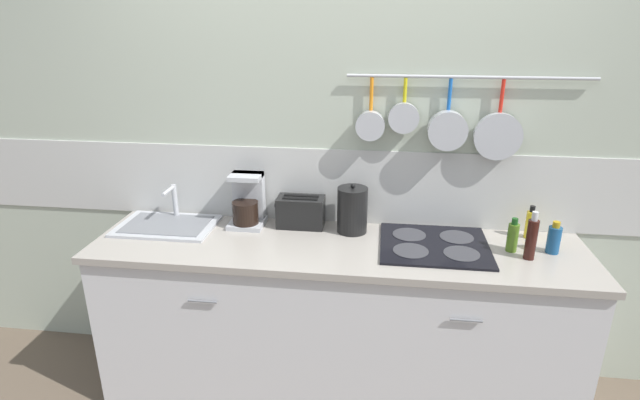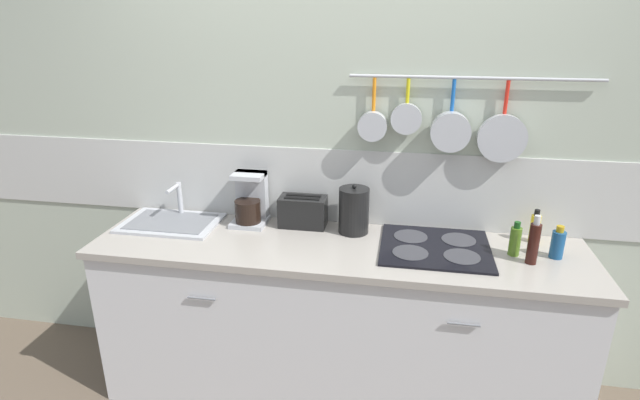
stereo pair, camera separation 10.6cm
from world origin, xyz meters
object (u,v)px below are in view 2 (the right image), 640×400
at_px(toaster, 303,211).
at_px(kettle, 354,210).
at_px(bottle_dish_soap, 535,228).
at_px(bottle_cooking_wine, 558,244).
at_px(bottle_sesame_oil, 534,242).
at_px(coffee_maker, 250,202).
at_px(bottle_olive_oil, 515,240).

distance_m(toaster, kettle, 0.28).
height_order(bottle_dish_soap, bottle_cooking_wine, bottle_dish_soap).
bearing_deg(bottle_dish_soap, toaster, -179.76).
bearing_deg(bottle_sesame_oil, bottle_dish_soap, 76.17).
distance_m(coffee_maker, bottle_cooking_wine, 1.54).
bearing_deg(kettle, bottle_cooking_wine, -7.51).
bearing_deg(kettle, coffee_maker, 177.08).
bearing_deg(bottle_olive_oil, coffee_maker, 173.12).
relative_size(coffee_maker, toaster, 1.07).
bearing_deg(bottle_cooking_wine, bottle_dish_soap, 111.89).
bearing_deg(bottle_olive_oil, toaster, 171.03).
distance_m(bottle_sesame_oil, bottle_dish_soap, 0.25).
distance_m(bottle_olive_oil, bottle_sesame_oil, 0.10).
bearing_deg(bottle_sesame_oil, bottle_olive_oil, 130.02).
relative_size(kettle, bottle_cooking_wine, 1.66).
relative_size(toaster, bottle_sesame_oil, 1.13).
bearing_deg(bottle_olive_oil, bottle_sesame_oil, -49.98).
xyz_separation_m(coffee_maker, bottle_olive_oil, (1.34, -0.16, -0.04)).
bearing_deg(bottle_olive_oil, bottle_dish_soap, 54.23).
bearing_deg(toaster, coffee_maker, -179.16).
height_order(coffee_maker, bottle_cooking_wine, coffee_maker).
distance_m(bottle_olive_oil, bottle_dish_soap, 0.21).
distance_m(coffee_maker, bottle_sesame_oil, 1.42).
distance_m(bottle_dish_soap, bottle_cooking_wine, 0.18).
bearing_deg(bottle_cooking_wine, kettle, 172.49).
bearing_deg(coffee_maker, toaster, 0.84).
height_order(coffee_maker, bottle_dish_soap, coffee_maker).
height_order(bottle_sesame_oil, bottle_dish_soap, bottle_sesame_oil).
height_order(toaster, bottle_olive_oil, same).
bearing_deg(bottle_sesame_oil, bottle_cooking_wine, 32.31).
xyz_separation_m(coffee_maker, bottle_sesame_oil, (1.40, -0.24, -0.01)).
xyz_separation_m(toaster, bottle_sesame_oil, (1.11, -0.24, 0.02)).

